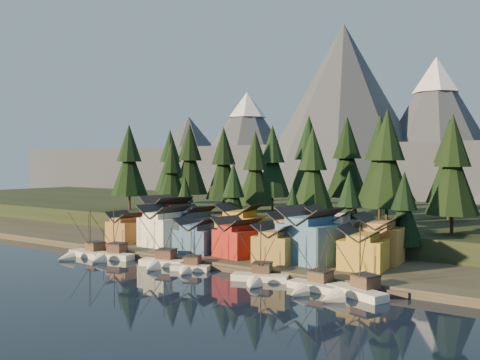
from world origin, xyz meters
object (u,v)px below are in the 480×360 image
Objects in this scene: boat_1 at (109,249)px; boat_0 at (83,248)px; house_back_0 at (166,217)px; boat_4 at (258,271)px; house_back_1 at (193,224)px; boat_3 at (189,261)px; boat_5 at (311,278)px; boat_2 at (160,255)px; house_front_0 at (125,226)px; boat_6 at (351,283)px; house_front_1 at (163,225)px.

boat_0 is at bearing -177.53° from boat_1.
house_back_0 is at bearing 87.48° from boat_1.
boat_0 is 45.65m from boat_4.
boat_1 is 38.81m from boat_4.
house_back_1 is at bearing 62.63° from boat_1.
boat_5 reaches higher than boat_3.
boat_2 is 24.17m from boat_4.
boat_4 is at bearing -25.80° from house_back_1.
boat_2 is 26.65m from house_front_0.
boat_4 is 38.60m from house_back_1.
house_front_0 is at bearing 136.37° from boat_2.
boat_1 is 22.17m from house_back_0.
house_front_0 is at bearing 174.17° from boat_5.
boat_6 is (42.12, -0.79, -0.05)m from boat_2.
boat_6 reaches higher than boat_1.
boat_5 is 0.94× the size of house_back_0.
boat_1 is 1.21× the size of boat_3.
house_back_0 is (-6.23, 7.60, 0.75)m from house_front_1.
house_front_1 is at bearing 140.27° from boat_4.
boat_6 is 1.01× the size of house_back_0.
boat_0 is 0.97× the size of boat_1.
boat_1 is at bearing 166.76° from boat_2.
house_front_0 is (-23.45, 12.29, 3.05)m from boat_2.
boat_3 is 33.86m from house_front_0.
boat_5 is 48.28m from house_back_1.
boat_0 is 1.52× the size of house_front_0.
house_back_0 is at bearing 114.39° from boat_2.
house_front_0 is at bearing -145.50° from house_back_1.
boat_5 is (34.99, -0.80, -0.16)m from boat_2.
boat_2 reaches higher than house_back_1.
boat_0 is at bearing 170.02° from boat_2.
boat_2 reaches higher than boat_3.
boat_0 is at bearing 162.95° from boat_3.
boat_6 reaches higher than house_front_0.
boat_5 is at bearing -12.81° from house_front_1.
house_back_1 is at bearing 11.97° from house_back_0.
house_back_1 is at bearing 65.76° from boat_0.
house_front_1 is (-11.37, 13.12, 4.21)m from boat_2.
boat_1 is 14.80m from house_front_1.
house_back_1 is at bearing 70.31° from house_front_1.
boat_1 reaches higher than boat_4.
boat_0 is at bearing -157.21° from boat_6.
boat_6 reaches higher than house_back_1.
boat_6 is 66.94m from house_front_0.
boat_2 is at bearing 160.33° from boat_4.
boat_5 is 48.60m from house_front_1.
boat_2 is 0.99× the size of house_back_0.
boat_0 is 56.45m from boat_5.
house_back_1 is at bearing 128.42° from boat_4.
house_front_1 is 7.90m from house_back_1.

